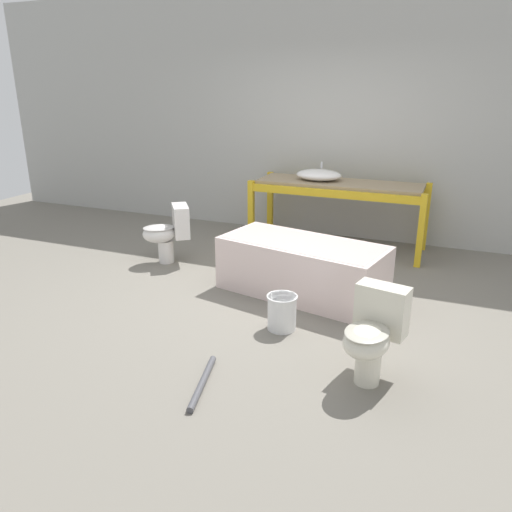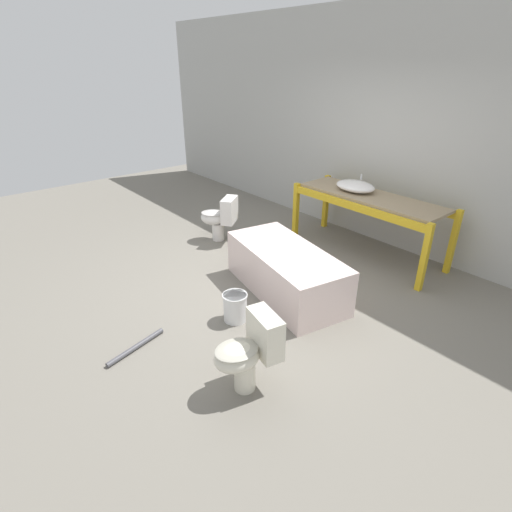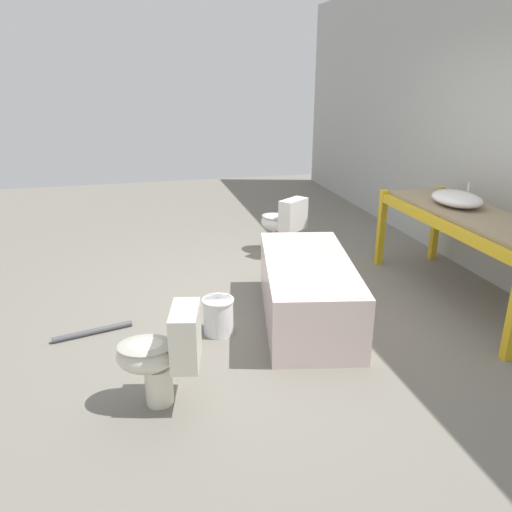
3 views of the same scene
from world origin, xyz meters
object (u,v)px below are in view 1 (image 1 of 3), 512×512
sink_basin (319,175)px  toilet_near (168,231)px  toilet_far (373,332)px  bathtub_main (302,264)px  bucket_white (282,312)px

sink_basin → toilet_near: size_ratio=0.84×
toilet_far → toilet_near: bearing=160.9°
sink_basin → toilet_near: (-1.42, -1.29, -0.54)m
bathtub_main → toilet_far: bearing=-43.2°
toilet_far → bucket_white: bearing=161.5°
sink_basin → toilet_far: 3.18m
toilet_near → toilet_far: size_ratio=1.00×
sink_basin → bucket_white: size_ratio=1.85×
sink_basin → toilet_near: bearing=-137.9°
bathtub_main → bucket_white: bearing=-73.1°
toilet_far → bathtub_main: bearing=137.3°
bathtub_main → toilet_far: size_ratio=2.56×
toilet_near → bathtub_main: bearing=43.9°
toilet_far → bucket_white: 1.00m
sink_basin → bathtub_main: bearing=-79.3°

